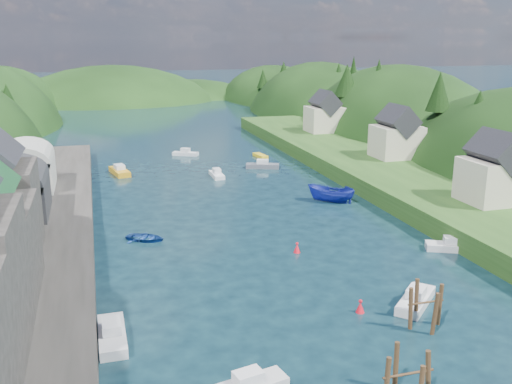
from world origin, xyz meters
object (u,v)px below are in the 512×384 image
object	(u,v)px
piling_cluster_far	(425,310)
channel_buoy_far	(297,248)
channel_buoy_near	(360,307)
piling_cluster_near	(407,383)

from	to	relation	value
piling_cluster_far	channel_buoy_far	bearing A→B (deg)	102.90
channel_buoy_near	channel_buoy_far	xyz separation A→B (m)	(-0.33, 13.54, 0.00)
piling_cluster_far	channel_buoy_near	bearing A→B (deg)	136.13
piling_cluster_far	channel_buoy_far	distance (m)	17.42
channel_buoy_near	channel_buoy_far	world-z (taller)	same
piling_cluster_near	piling_cluster_far	world-z (taller)	piling_cluster_far
channel_buoy_far	channel_buoy_near	bearing A→B (deg)	-88.60
piling_cluster_far	channel_buoy_far	xyz separation A→B (m)	(-3.88, 16.96, -0.90)
channel_buoy_far	piling_cluster_far	bearing A→B (deg)	-77.10
piling_cluster_near	channel_buoy_near	world-z (taller)	piling_cluster_near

